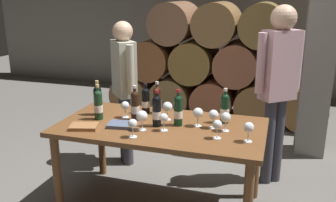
{
  "coord_description": "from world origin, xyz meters",
  "views": [
    {
      "loc": [
        0.91,
        -2.7,
        1.81
      ],
      "look_at": [
        0.0,
        0.2,
        0.91
      ],
      "focal_mm": 39.12,
      "sensor_mm": 36.0,
      "label": 1
    }
  ],
  "objects": [
    {
      "name": "cellar_back_wall",
      "position": [
        0.0,
        4.2,
        1.4
      ],
      "size": [
        10.0,
        0.24,
        2.8
      ],
      "primitive_type": "cube",
      "color": "gray",
      "rests_on": "ground_plane"
    },
    {
      "name": "barrel_stack",
      "position": [
        0.0,
        2.6,
        0.75
      ],
      "size": [
        3.12,
        0.9,
        1.69
      ],
      "color": "brown",
      "rests_on": "ground_plane"
    },
    {
      "name": "stone_pillar",
      "position": [
        1.3,
        1.6,
        1.3
      ],
      "size": [
        0.32,
        0.32,
        2.6
      ],
      "primitive_type": "cube",
      "color": "gray",
      "rests_on": "ground_plane"
    },
    {
      "name": "dining_table",
      "position": [
        0.0,
        0.0,
        0.67
      ],
      "size": [
        1.7,
        0.9,
        0.76
      ],
      "color": "brown",
      "rests_on": "ground_plane"
    },
    {
      "name": "wine_bottle_0",
      "position": [
        0.14,
        0.03,
        0.89
      ],
      "size": [
        0.07,
        0.07,
        0.31
      ],
      "color": "black",
      "rests_on": "dining_table"
    },
    {
      "name": "wine_bottle_1",
      "position": [
        -0.13,
        0.28,
        0.89
      ],
      "size": [
        0.07,
        0.07,
        0.3
      ],
      "color": "black",
      "rests_on": "dining_table"
    },
    {
      "name": "wine_bottle_2",
      "position": [
        -0.56,
        -0.02,
        0.89
      ],
      "size": [
        0.07,
        0.07,
        0.31
      ],
      "color": "#19381E",
      "rests_on": "dining_table"
    },
    {
      "name": "wine_bottle_3",
      "position": [
        -0.62,
        0.09,
        0.89
      ],
      "size": [
        0.07,
        0.07,
        0.31
      ],
      "color": "black",
      "rests_on": "dining_table"
    },
    {
      "name": "wine_bottle_4",
      "position": [
        -0.25,
        0.05,
        0.89
      ],
      "size": [
        0.07,
        0.07,
        0.31
      ],
      "color": "black",
      "rests_on": "dining_table"
    },
    {
      "name": "wine_bottle_5",
      "position": [
        -0.23,
        0.25,
        0.88
      ],
      "size": [
        0.07,
        0.07,
        0.28
      ],
      "color": "black",
      "rests_on": "dining_table"
    },
    {
      "name": "wine_bottle_6",
      "position": [
        -0.02,
        -0.04,
        0.89
      ],
      "size": [
        0.07,
        0.07,
        0.31
      ],
      "color": "black",
      "rests_on": "dining_table"
    },
    {
      "name": "wine_bottle_7",
      "position": [
        0.49,
        0.21,
        0.89
      ],
      "size": [
        0.07,
        0.07,
        0.3
      ],
      "color": "black",
      "rests_on": "dining_table"
    },
    {
      "name": "wine_glass_0",
      "position": [
        0.01,
        0.14,
        0.87
      ],
      "size": [
        0.09,
        0.09,
        0.16
      ],
      "color": "white",
      "rests_on": "dining_table"
    },
    {
      "name": "wine_glass_1",
      "position": [
        0.43,
        0.06,
        0.87
      ],
      "size": [
        0.08,
        0.08,
        0.15
      ],
      "color": "white",
      "rests_on": "dining_table"
    },
    {
      "name": "wine_glass_2",
      "position": [
        0.06,
        -0.12,
        0.86
      ],
      "size": [
        0.07,
        0.07,
        0.14
      ],
      "color": "white",
      "rests_on": "dining_table"
    },
    {
      "name": "wine_glass_3",
      "position": [
        -0.36,
        0.08,
        0.86
      ],
      "size": [
        0.07,
        0.07,
        0.15
      ],
      "color": "white",
      "rests_on": "dining_table"
    },
    {
      "name": "wine_glass_4",
      "position": [
        -0.1,
        -0.16,
        0.87
      ],
      "size": [
        0.09,
        0.09,
        0.16
      ],
      "color": "white",
      "rests_on": "dining_table"
    },
    {
      "name": "wine_glass_5",
      "position": [
        0.72,
        -0.15,
        0.87
      ],
      "size": [
        0.08,
        0.08,
        0.15
      ],
      "color": "white",
      "rests_on": "dining_table"
    },
    {
      "name": "wine_glass_6",
      "position": [
        0.5,
        -0.15,
        0.86
      ],
      "size": [
        0.07,
        0.07,
        0.15
      ],
      "color": "white",
      "rests_on": "dining_table"
    },
    {
      "name": "wine_glass_7",
      "position": [
        0.3,
        0.06,
        0.87
      ],
      "size": [
        0.08,
        0.08,
        0.16
      ],
      "color": "white",
      "rests_on": "dining_table"
    },
    {
      "name": "wine_glass_8",
      "position": [
        0.53,
        0.02,
        0.87
      ],
      "size": [
        0.08,
        0.08,
        0.15
      ],
      "color": "white",
      "rests_on": "dining_table"
    },
    {
      "name": "wine_glass_9",
      "position": [
        -0.12,
        -0.32,
        0.86
      ],
      "size": [
        0.07,
        0.07,
        0.15
      ],
      "color": "white",
      "rests_on": "dining_table"
    },
    {
      "name": "tasting_notebook",
      "position": [
        -0.57,
        -0.26,
        0.77
      ],
      "size": [
        0.26,
        0.21,
        0.03
      ],
      "primitive_type": "cube",
      "rotation": [
        0.0,
        0.0,
        0.28
      ],
      "color": "#936038",
      "rests_on": "dining_table"
    },
    {
      "name": "leather_ledger",
      "position": [
        -0.3,
        -0.13,
        0.77
      ],
      "size": [
        0.24,
        0.19,
        0.03
      ],
      "primitive_type": "cube",
      "rotation": [
        0.0,
        0.0,
        0.14
      ],
      "color": "#4C5670",
      "rests_on": "dining_table"
    },
    {
      "name": "sommelier_presenting",
      "position": [
        0.9,
        0.75,
        1.04
      ],
      "size": [
        0.4,
        0.35,
        1.72
      ],
      "color": "#383842",
      "rests_on": "ground_plane"
    },
    {
      "name": "taster_seated_left",
      "position": [
        -0.64,
        0.72,
        0.92
      ],
      "size": [
        0.36,
        0.39,
        1.54
      ],
      "color": "#383842",
      "rests_on": "ground_plane"
    }
  ]
}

